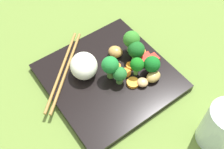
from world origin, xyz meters
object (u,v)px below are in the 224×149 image
(broccoli_floret_4, at_px, (132,40))
(chopstick_pair, at_px, (64,70))
(carrot_slice_0, at_px, (126,73))
(rice_mound, at_px, (84,66))
(drinking_glass, at_px, (221,127))
(square_plate, at_px, (109,77))

(broccoli_floret_4, relative_size, chopstick_pair, 0.34)
(broccoli_floret_4, bearing_deg, carrot_slice_0, -49.18)
(rice_mound, distance_m, drinking_glass, 0.31)
(square_plate, bearing_deg, rice_mound, -134.01)
(chopstick_pair, height_order, drinking_glass, drinking_glass)
(chopstick_pair, xyz_separation_m, drinking_glass, (0.32, 0.16, 0.03))
(broccoli_floret_4, xyz_separation_m, drinking_glass, (0.27, -0.01, -0.00))
(carrot_slice_0, bearing_deg, square_plate, -119.96)
(square_plate, distance_m, drinking_glass, 0.26)
(broccoli_floret_4, bearing_deg, chopstick_pair, -106.12)
(square_plate, relative_size, rice_mound, 3.90)
(square_plate, height_order, rice_mound, rice_mound)
(rice_mound, distance_m, broccoli_floret_4, 0.13)
(rice_mound, relative_size, chopstick_pair, 0.37)
(drinking_glass, bearing_deg, broccoli_floret_4, 178.86)
(broccoli_floret_4, xyz_separation_m, carrot_slice_0, (0.05, -0.05, -0.04))
(rice_mound, bearing_deg, chopstick_pair, -133.64)
(carrot_slice_0, distance_m, drinking_glass, 0.23)
(chopstick_pair, bearing_deg, square_plate, 94.13)
(rice_mound, bearing_deg, square_plate, 45.99)
(broccoli_floret_4, relative_size, drinking_glass, 0.61)
(broccoli_floret_4, bearing_deg, square_plate, -73.19)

